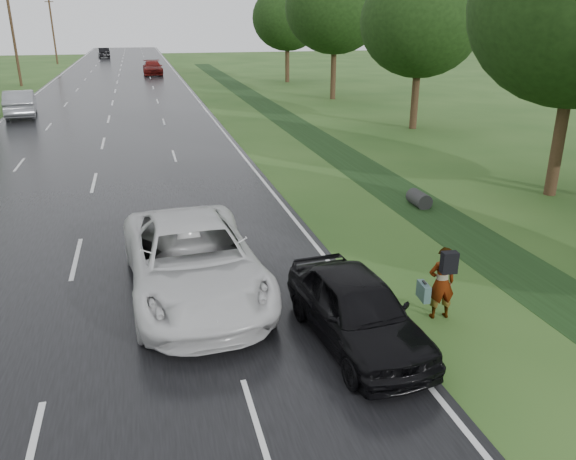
# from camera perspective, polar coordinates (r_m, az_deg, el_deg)

# --- Properties ---
(road) EXTENTS (14.00, 180.00, 0.04)m
(road) POSITION_cam_1_polar(r_m,az_deg,el_deg) (52.82, -17.23, 12.94)
(road) COLOR black
(road) RESTS_ON ground
(edge_stripe_east) EXTENTS (0.12, 180.00, 0.01)m
(edge_stripe_east) POSITION_cam_1_polar(r_m,az_deg,el_deg) (52.98, -9.74, 13.59)
(edge_stripe_east) COLOR silver
(edge_stripe_east) RESTS_ON road
(edge_stripe_west) EXTENTS (0.12, 180.00, 0.01)m
(edge_stripe_west) POSITION_cam_1_polar(r_m,az_deg,el_deg) (53.51, -24.60, 12.13)
(edge_stripe_west) COLOR silver
(edge_stripe_west) RESTS_ON road
(center_line) EXTENTS (0.12, 180.00, 0.01)m
(center_line) POSITION_cam_1_polar(r_m,az_deg,el_deg) (52.81, -17.23, 12.96)
(center_line) COLOR silver
(center_line) RESTS_ON road
(drainage_ditch) EXTENTS (2.20, 120.00, 0.56)m
(drainage_ditch) POSITION_cam_1_polar(r_m,az_deg,el_deg) (28.44, 5.11, 7.85)
(drainage_ditch) COLOR black
(drainage_ditch) RESTS_ON ground
(utility_pole_far) EXTENTS (1.60, 0.26, 10.00)m
(utility_pole_far) POSITION_cam_1_polar(r_m,az_deg,el_deg) (63.42, -26.19, 17.68)
(utility_pole_far) COLOR #3E2919
(utility_pole_far) RESTS_ON ground
(utility_pole_distant) EXTENTS (1.60, 0.26, 10.00)m
(utility_pole_distant) POSITION_cam_1_polar(r_m,az_deg,el_deg) (93.09, -22.81, 18.48)
(utility_pole_distant) COLOR #3E2919
(utility_pole_distant) RESTS_ON ground
(tree_east_c) EXTENTS (7.00, 7.00, 9.29)m
(tree_east_c) POSITION_cam_1_polar(r_m,az_deg,el_deg) (35.28, 13.35, 19.87)
(tree_east_c) COLOR #3E2919
(tree_east_c) RESTS_ON ground
(tree_east_d) EXTENTS (8.00, 8.00, 10.76)m
(tree_east_d) POSITION_cam_1_polar(r_m,az_deg,el_deg) (48.04, 4.81, 21.61)
(tree_east_d) COLOR #3E2919
(tree_east_d) RESTS_ON ground
(tree_east_f) EXTENTS (7.20, 7.20, 9.62)m
(tree_east_f) POSITION_cam_1_polar(r_m,az_deg,el_deg) (61.36, -0.08, 20.72)
(tree_east_f) COLOR #3E2919
(tree_east_f) RESTS_ON ground
(pedestrian) EXTENTS (0.78, 0.73, 1.70)m
(pedestrian) POSITION_cam_1_polar(r_m,az_deg,el_deg) (12.85, 15.28, -5.12)
(pedestrian) COLOR #A5998C
(pedestrian) RESTS_ON ground
(white_pickup) EXTENTS (3.32, 6.61, 1.79)m
(white_pickup) POSITION_cam_1_polar(r_m,az_deg,el_deg) (13.54, -9.62, -3.00)
(white_pickup) COLOR silver
(white_pickup) RESTS_ON road
(dark_sedan) EXTENTS (2.14, 4.52, 1.49)m
(dark_sedan) POSITION_cam_1_polar(r_m,az_deg,el_deg) (11.57, 7.01, -7.99)
(dark_sedan) COLOR black
(dark_sedan) RESTS_ON road
(silver_sedan) EXTENTS (2.50, 5.51, 1.75)m
(silver_sedan) POSITION_cam_1_polar(r_m,az_deg,el_deg) (43.23, -25.56, 11.55)
(silver_sedan) COLOR gray
(silver_sedan) RESTS_ON road
(far_car_red) EXTENTS (2.27, 5.54, 1.60)m
(far_car_red) POSITION_cam_1_polar(r_m,az_deg,el_deg) (71.46, -13.58, 15.73)
(far_car_red) COLOR #650E0B
(far_car_red) RESTS_ON road
(far_car_dark) EXTENTS (2.27, 5.14, 1.64)m
(far_car_dark) POSITION_cam_1_polar(r_m,az_deg,el_deg) (105.90, -18.22, 16.74)
(far_car_dark) COLOR black
(far_car_dark) RESTS_ON road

